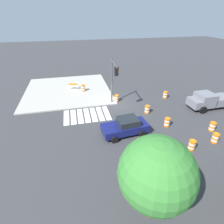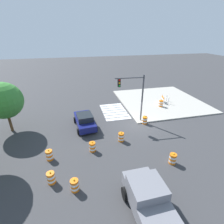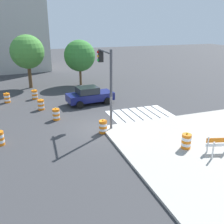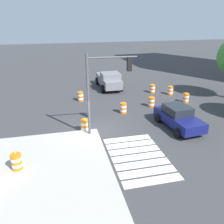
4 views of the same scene
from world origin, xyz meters
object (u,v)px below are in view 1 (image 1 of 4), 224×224
(pickup_truck, at_px, (208,100))
(traffic_light_pole, at_px, (114,76))
(traffic_barrel_lane_center, at_px, (147,109))
(street_tree_streetside_mid, at_px, (156,173))
(traffic_barrel_median_far, at_px, (215,138))
(traffic_barrel_far_curb, at_px, (167,122))
(traffic_barrel_on_sidewalk, at_px, (83,88))
(traffic_barrel_opposite_curb, at_px, (192,145))
(traffic_barrel_near_corner, at_px, (116,98))
(traffic_barrel_median_near, at_px, (212,126))
(traffic_barrel_crosswalk_end, at_px, (165,95))
(construction_barricade, at_px, (73,85))
(sports_car, at_px, (125,126))

(pickup_truck, xyz_separation_m, traffic_light_pole, (10.94, -2.73, 2.94))
(traffic_barrel_lane_center, relative_size, street_tree_streetside_mid, 0.19)
(traffic_barrel_median_far, bearing_deg, traffic_barrel_far_curb, -48.99)
(traffic_barrel_on_sidewalk, bearing_deg, traffic_barrel_lane_center, 130.29)
(traffic_barrel_lane_center, xyz_separation_m, traffic_barrel_opposite_curb, (-1.19, 6.58, 0.00))
(traffic_barrel_near_corner, relative_size, traffic_barrel_opposite_curb, 1.00)
(traffic_barrel_median_far, bearing_deg, traffic_barrel_median_near, -122.80)
(traffic_barrel_lane_center, relative_size, traffic_barrel_opposite_curb, 1.00)
(traffic_barrel_crosswalk_end, xyz_separation_m, traffic_barrel_far_curb, (3.05, 6.15, 0.00))
(traffic_barrel_far_curb, xyz_separation_m, construction_barricade, (8.80, -11.86, 0.27))
(pickup_truck, xyz_separation_m, traffic_barrel_median_far, (3.75, 5.76, -0.52))
(traffic_barrel_crosswalk_end, height_order, traffic_barrel_opposite_curb, same)
(traffic_barrel_crosswalk_end, relative_size, traffic_light_pole, 0.19)
(traffic_barrel_median_near, distance_m, traffic_barrel_opposite_curb, 4.10)
(traffic_barrel_far_curb, relative_size, traffic_light_pole, 0.19)
(traffic_barrel_near_corner, height_order, traffic_barrel_opposite_curb, same)
(traffic_barrel_opposite_curb, xyz_separation_m, street_tree_streetside_mid, (5.73, 4.43, 3.07))
(traffic_barrel_median_far, bearing_deg, traffic_barrel_near_corner, -56.78)
(pickup_truck, height_order, traffic_light_pole, traffic_light_pole)
(traffic_barrel_crosswalk_end, height_order, traffic_barrel_lane_center, same)
(pickup_truck, bearing_deg, traffic_barrel_crosswalk_end, -46.00)
(traffic_barrel_crosswalk_end, relative_size, street_tree_streetside_mid, 0.19)
(traffic_barrel_median_far, bearing_deg, street_tree_streetside_mid, 29.94)
(traffic_light_pole, distance_m, street_tree_streetside_mid, 13.32)
(traffic_barrel_far_curb, bearing_deg, sports_car, 3.55)
(traffic_barrel_median_near, bearing_deg, pickup_truck, -123.23)
(traffic_barrel_near_corner, xyz_separation_m, construction_barricade, (5.20, -5.28, 0.27))
(traffic_barrel_near_corner, bearing_deg, traffic_barrel_median_near, 132.16)
(sports_car, relative_size, traffic_light_pole, 0.81)
(traffic_barrel_crosswalk_end, relative_size, traffic_barrel_far_curb, 1.00)
(traffic_barrel_far_curb, distance_m, construction_barricade, 14.77)
(pickup_truck, relative_size, traffic_barrel_lane_center, 5.08)
(traffic_barrel_near_corner, xyz_separation_m, traffic_barrel_median_near, (-7.49, 8.27, 0.00))
(traffic_barrel_opposite_curb, height_order, construction_barricade, construction_barricade)
(pickup_truck, relative_size, traffic_barrel_near_corner, 5.08)
(sports_car, xyz_separation_m, traffic_barrel_near_corner, (-0.88, -6.85, -0.36))
(pickup_truck, height_order, street_tree_streetside_mid, street_tree_streetside_mid)
(traffic_barrel_on_sidewalk, bearing_deg, sports_car, 105.29)
(traffic_barrel_far_curb, bearing_deg, traffic_barrel_on_sidewalk, -55.03)
(construction_barricade, bearing_deg, traffic_barrel_near_corner, 134.57)
(traffic_barrel_opposite_curb, bearing_deg, traffic_barrel_crosswalk_end, -105.76)
(traffic_barrel_lane_center, bearing_deg, traffic_barrel_far_curb, 107.05)
(sports_car, distance_m, traffic_barrel_lane_center, 4.82)
(construction_barricade, height_order, traffic_light_pole, traffic_light_pole)
(traffic_barrel_median_near, bearing_deg, traffic_barrel_opposite_curb, 28.46)
(pickup_truck, relative_size, street_tree_streetside_mid, 0.96)
(traffic_light_pole, height_order, street_tree_streetside_mid, traffic_light_pole)
(traffic_barrel_near_corner, distance_m, traffic_barrel_median_far, 11.79)
(traffic_barrel_median_near, xyz_separation_m, street_tree_streetside_mid, (9.33, 6.38, 3.07))
(traffic_barrel_far_curb, bearing_deg, construction_barricade, -53.41)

